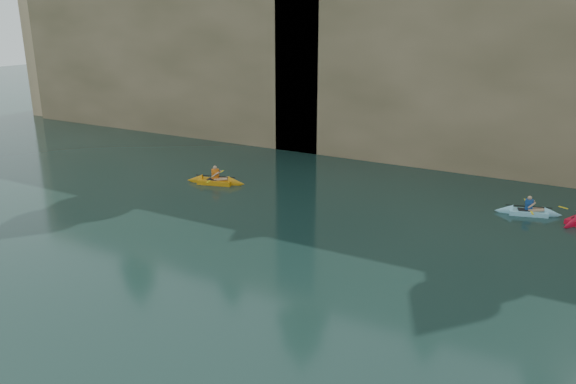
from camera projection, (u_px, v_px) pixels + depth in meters
The scene contains 8 objects.
ground at pixel (189, 360), 14.50m from camera, with size 160.00×160.00×0.00m, color black.
cliff at pixel (469, 53), 37.57m from camera, with size 70.00×16.00×12.00m, color tan.
cliff_slab_west at pixel (166, 60), 40.98m from camera, with size 26.00×2.40×10.56m, color #9C7F5E.
cliff_slab_center at pixel (475, 68), 30.59m from camera, with size 24.00×2.40×11.40m, color #9C7F5E.
sea_cave_west at pixel (184, 108), 40.51m from camera, with size 4.50×1.00×4.00m, color black.
sea_cave_center at pixel (365, 133), 34.10m from camera, with size 3.50×1.00×3.20m, color black.
kayaker_orange at pixel (216, 181), 29.39m from camera, with size 3.27×2.33×1.21m.
kayaker_ltblue_mid at pixel (528, 212), 24.92m from camera, with size 2.92×2.10×1.08m.
Camera 1 is at (8.35, -9.62, 8.58)m, focal length 35.00 mm.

